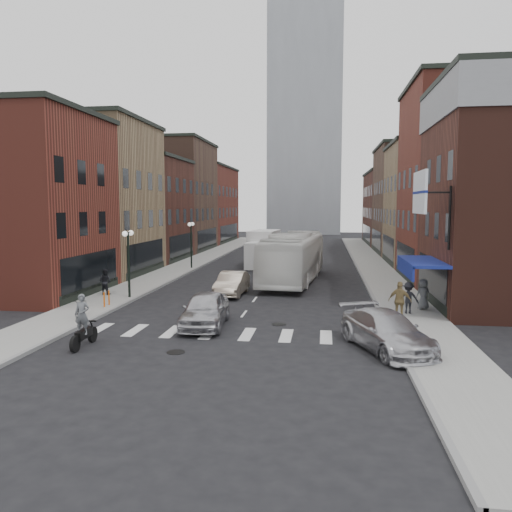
{
  "coord_description": "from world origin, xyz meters",
  "views": [
    {
      "loc": [
        4.08,
        -23.99,
        5.61
      ],
      "look_at": [
        0.1,
        4.87,
        2.62
      ],
      "focal_mm": 35.0,
      "sensor_mm": 36.0,
      "label": 1
    }
  ],
  "objects_px": {
    "billboard_sign": "(422,194)",
    "box_truck": "(263,249)",
    "streetlamp_near": "(128,251)",
    "ped_right_c": "(423,294)",
    "sedan_left_far": "(232,284)",
    "parked_bicycle": "(82,308)",
    "bike_rack": "(107,299)",
    "ped_right_a": "(408,298)",
    "ped_left_solo": "(105,282)",
    "ped_right_b": "(400,301)",
    "sedan_left_near": "(205,309)",
    "motorcycle_rider": "(83,323)",
    "streetlamp_far": "(191,236)",
    "curb_car": "(386,331)",
    "transit_bus": "(294,257)"
  },
  "relations": [
    {
      "from": "bike_rack",
      "to": "ped_right_c",
      "type": "height_order",
      "value": "ped_right_c"
    },
    {
      "from": "ped_right_b",
      "to": "sedan_left_far",
      "type": "bearing_deg",
      "value": -16.25
    },
    {
      "from": "bike_rack",
      "to": "ped_right_a",
      "type": "bearing_deg",
      "value": 1.22
    },
    {
      "from": "transit_bus",
      "to": "curb_car",
      "type": "relative_size",
      "value": 2.52
    },
    {
      "from": "curb_car",
      "to": "ped_right_c",
      "type": "distance_m",
      "value": 7.88
    },
    {
      "from": "box_truck",
      "to": "sedan_left_far",
      "type": "bearing_deg",
      "value": -85.43
    },
    {
      "from": "billboard_sign",
      "to": "ped_left_solo",
      "type": "height_order",
      "value": "billboard_sign"
    },
    {
      "from": "sedan_left_near",
      "to": "ped_right_b",
      "type": "relative_size",
      "value": 2.55
    },
    {
      "from": "sedan_left_far",
      "to": "curb_car",
      "type": "height_order",
      "value": "curb_car"
    },
    {
      "from": "ped_right_a",
      "to": "ped_right_b",
      "type": "relative_size",
      "value": 0.87
    },
    {
      "from": "bike_rack",
      "to": "ped_right_a",
      "type": "height_order",
      "value": "ped_right_a"
    },
    {
      "from": "streetlamp_far",
      "to": "ped_right_b",
      "type": "relative_size",
      "value": 2.24
    },
    {
      "from": "motorcycle_rider",
      "to": "sedan_left_near",
      "type": "distance_m",
      "value": 5.64
    },
    {
      "from": "transit_bus",
      "to": "parked_bicycle",
      "type": "xyz_separation_m",
      "value": [
        -9.43,
        -13.88,
        -1.19
      ]
    },
    {
      "from": "ped_right_a",
      "to": "ped_right_b",
      "type": "height_order",
      "value": "ped_right_b"
    },
    {
      "from": "bike_rack",
      "to": "curb_car",
      "type": "relative_size",
      "value": 0.16
    },
    {
      "from": "streetlamp_far",
      "to": "box_truck",
      "type": "height_order",
      "value": "streetlamp_far"
    },
    {
      "from": "bike_rack",
      "to": "parked_bicycle",
      "type": "height_order",
      "value": "parked_bicycle"
    },
    {
      "from": "sedan_left_far",
      "to": "parked_bicycle",
      "type": "xyz_separation_m",
      "value": [
        -5.97,
        -7.85,
        -0.11
      ]
    },
    {
      "from": "box_truck",
      "to": "parked_bicycle",
      "type": "distance_m",
      "value": 23.43
    },
    {
      "from": "ped_right_c",
      "to": "ped_left_solo",
      "type": "bearing_deg",
      "value": -24.3
    },
    {
      "from": "transit_bus",
      "to": "ped_right_c",
      "type": "xyz_separation_m",
      "value": [
        7.41,
        -9.57,
        -0.85
      ]
    },
    {
      "from": "billboard_sign",
      "to": "streetlamp_near",
      "type": "relative_size",
      "value": 0.9
    },
    {
      "from": "bike_rack",
      "to": "sedan_left_near",
      "type": "relative_size",
      "value": 0.17
    },
    {
      "from": "billboard_sign",
      "to": "bike_rack",
      "type": "height_order",
      "value": "billboard_sign"
    },
    {
      "from": "curb_car",
      "to": "ped_right_b",
      "type": "height_order",
      "value": "ped_right_b"
    },
    {
      "from": "sedan_left_near",
      "to": "motorcycle_rider",
      "type": "bearing_deg",
      "value": -138.16
    },
    {
      "from": "motorcycle_rider",
      "to": "sedan_left_far",
      "type": "xyz_separation_m",
      "value": [
        3.69,
        12.18,
        -0.29
      ]
    },
    {
      "from": "ped_left_solo",
      "to": "ped_right_b",
      "type": "xyz_separation_m",
      "value": [
        16.85,
        -4.45,
        0.13
      ]
    },
    {
      "from": "streetlamp_far",
      "to": "ped_right_a",
      "type": "distance_m",
      "value": 22.77
    },
    {
      "from": "streetlamp_far",
      "to": "transit_bus",
      "type": "height_order",
      "value": "streetlamp_far"
    },
    {
      "from": "parked_bicycle",
      "to": "ped_right_c",
      "type": "bearing_deg",
      "value": -2.98
    },
    {
      "from": "streetlamp_near",
      "to": "ped_right_c",
      "type": "bearing_deg",
      "value": -4.21
    },
    {
      "from": "bike_rack",
      "to": "box_truck",
      "type": "distance_m",
      "value": 20.72
    },
    {
      "from": "bike_rack",
      "to": "box_truck",
      "type": "height_order",
      "value": "box_truck"
    },
    {
      "from": "motorcycle_rider",
      "to": "ped_left_solo",
      "type": "height_order",
      "value": "motorcycle_rider"
    },
    {
      "from": "streetlamp_near",
      "to": "sedan_left_near",
      "type": "bearing_deg",
      "value": -44.05
    },
    {
      "from": "bike_rack",
      "to": "transit_bus",
      "type": "relative_size",
      "value": 0.06
    },
    {
      "from": "ped_right_b",
      "to": "ped_left_solo",
      "type": "bearing_deg",
      "value": 2.56
    },
    {
      "from": "sedan_left_near",
      "to": "sedan_left_far",
      "type": "relative_size",
      "value": 1.08
    },
    {
      "from": "box_truck",
      "to": "curb_car",
      "type": "height_order",
      "value": "box_truck"
    },
    {
      "from": "streetlamp_near",
      "to": "ped_right_b",
      "type": "height_order",
      "value": "streetlamp_near"
    },
    {
      "from": "streetlamp_near",
      "to": "ped_left_solo",
      "type": "bearing_deg",
      "value": 161.87
    },
    {
      "from": "motorcycle_rider",
      "to": "ped_right_b",
      "type": "xyz_separation_m",
      "value": [
        12.99,
        6.0,
        0.07
      ]
    },
    {
      "from": "ped_right_a",
      "to": "parked_bicycle",
      "type": "bearing_deg",
      "value": 12.68
    },
    {
      "from": "streetlamp_far",
      "to": "bike_rack",
      "type": "height_order",
      "value": "streetlamp_far"
    },
    {
      "from": "curb_car",
      "to": "streetlamp_near",
      "type": "bearing_deg",
      "value": 125.66
    },
    {
      "from": "transit_bus",
      "to": "ped_right_b",
      "type": "distance_m",
      "value": 13.56
    },
    {
      "from": "streetlamp_near",
      "to": "sedan_left_near",
      "type": "height_order",
      "value": "streetlamp_near"
    },
    {
      "from": "billboard_sign",
      "to": "box_truck",
      "type": "distance_m",
      "value": 23.34
    }
  ]
}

